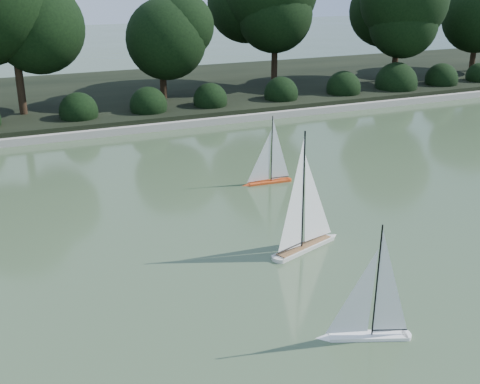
% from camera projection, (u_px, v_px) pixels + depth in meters
% --- Properties ---
extents(ground, '(80.00, 80.00, 0.00)m').
position_uv_depth(ground, '(346.00, 292.00, 7.78)').
color(ground, '#32482B').
rests_on(ground, ground).
extents(pond_coping, '(40.00, 0.35, 0.18)m').
position_uv_depth(pond_coping, '(154.00, 127.00, 15.47)').
color(pond_coping, gray).
rests_on(pond_coping, ground).
extents(far_bank, '(40.00, 8.00, 0.30)m').
position_uv_depth(far_bank, '(119.00, 96.00, 18.89)').
color(far_bank, black).
rests_on(far_bank, ground).
extents(tree_line, '(26.31, 3.93, 4.39)m').
position_uv_depth(tree_line, '(168.00, 16.00, 17.13)').
color(tree_line, black).
rests_on(tree_line, ground).
extents(shrub_hedge, '(29.10, 1.10, 1.10)m').
position_uv_depth(shrub_hedge, '(144.00, 106.00, 16.12)').
color(shrub_hedge, black).
rests_on(shrub_hedge, ground).
extents(sailboat_white_a, '(1.07, 0.55, 1.50)m').
position_uv_depth(sailboat_white_a, '(362.00, 320.00, 6.74)').
color(sailboat_white_a, white).
rests_on(sailboat_white_a, ground).
extents(sailboat_white_b, '(1.39, 0.67, 1.94)m').
position_uv_depth(sailboat_white_b, '(309.00, 229.00, 8.93)').
color(sailboat_white_b, beige).
rests_on(sailboat_white_b, ground).
extents(sailboat_orange, '(1.04, 0.24, 1.42)m').
position_uv_depth(sailboat_orange, '(265.00, 172.00, 11.61)').
color(sailboat_orange, '#D64619').
rests_on(sailboat_orange, ground).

